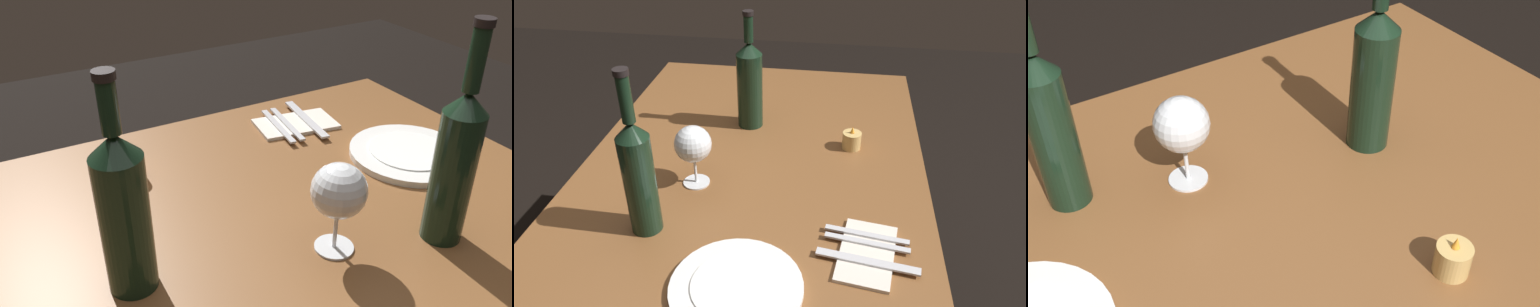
{
  "view_description": "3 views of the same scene",
  "coord_description": "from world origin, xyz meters",
  "views": [
    {
      "loc": [
        -0.35,
        -0.67,
        1.31
      ],
      "look_at": [
        0.06,
        0.06,
        0.84
      ],
      "focal_mm": 37.23,
      "sensor_mm": 36.0,
      "label": 1
    },
    {
      "loc": [
        1.06,
        0.2,
        1.46
      ],
      "look_at": [
        0.08,
        0.06,
        0.83
      ],
      "focal_mm": 34.27,
      "sensor_mm": 36.0,
      "label": 2
    },
    {
      "loc": [
        0.4,
        0.62,
        1.42
      ],
      "look_at": [
        -0.0,
        0.01,
        0.84
      ],
      "focal_mm": 43.54,
      "sensor_mm": 36.0,
      "label": 3
    }
  ],
  "objects": [
    {
      "name": "wine_bottle",
      "position": [
        -0.21,
        -0.05,
        0.88
      ],
      "size": [
        0.07,
        0.07,
        0.34
      ],
      "color": "black",
      "rests_on": "dining_table"
    },
    {
      "name": "table_knife",
      "position": [
        0.33,
        0.29,
        0.75
      ],
      "size": [
        0.05,
        0.21,
        0.0
      ],
      "color": "silver",
      "rests_on": "folded_napkin"
    },
    {
      "name": "folded_napkin",
      "position": [
        0.3,
        0.29,
        0.74
      ],
      "size": [
        0.2,
        0.14,
        0.01
      ],
      "color": "silver",
      "rests_on": "dining_table"
    },
    {
      "name": "wine_glass_left",
      "position": [
        0.1,
        -0.13,
        0.85
      ],
      "size": [
        0.09,
        0.09,
        0.16
      ],
      "color": "white",
      "rests_on": "dining_table"
    },
    {
      "name": "dinner_plate",
      "position": [
        0.43,
        0.04,
        0.75
      ],
      "size": [
        0.26,
        0.26,
        0.02
      ],
      "color": "white",
      "rests_on": "dining_table"
    },
    {
      "name": "fork_inner",
      "position": [
        0.27,
        0.29,
        0.75
      ],
      "size": [
        0.04,
        0.18,
        0.0
      ],
      "color": "silver",
      "rests_on": "folded_napkin"
    },
    {
      "name": "wine_bottle_second",
      "position": [
        0.28,
        -0.19,
        0.88
      ],
      "size": [
        0.07,
        0.07,
        0.38
      ],
      "color": "black",
      "rests_on": "dining_table"
    },
    {
      "name": "fork_outer",
      "position": [
        0.25,
        0.29,
        0.75
      ],
      "size": [
        0.04,
        0.18,
        0.0
      ],
      "color": "silver",
      "rests_on": "folded_napkin"
    },
    {
      "name": "dining_table",
      "position": [
        0.0,
        0.0,
        0.65
      ],
      "size": [
        1.3,
        0.9,
        0.74
      ],
      "color": "brown",
      "rests_on": "ground"
    },
    {
      "name": "votive_candle",
      "position": [
        -0.12,
        0.26,
        0.76
      ],
      "size": [
        0.05,
        0.05,
        0.07
      ],
      "color": "#DBB266",
      "rests_on": "dining_table"
    }
  ]
}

